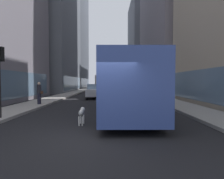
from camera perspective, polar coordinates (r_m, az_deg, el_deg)
ground_plane at (r=41.22m, az=-1.05°, el=-0.23°), size 120.00×120.00×0.00m
sidewalk_left at (r=41.66m, az=-8.91°, el=-0.13°), size 2.40×110.00×0.15m
sidewalk_right at (r=41.55m, az=6.84°, el=-0.12°), size 2.40×110.00×0.15m
building_left_far at (r=58.28m, az=-13.42°, el=19.28°), size 10.13×17.75×37.78m
building_right_far at (r=55.55m, az=11.76°, el=13.04°), size 11.59×17.46×24.43m
transit_bus at (r=11.81m, az=3.47°, el=1.93°), size 2.78×11.53×3.05m
car_black_suv at (r=53.52m, az=2.07°, el=1.25°), size 1.85×4.00×1.62m
car_yellow_taxi at (r=46.20m, az=-2.48°, el=1.07°), size 1.91×4.32×1.62m
car_silver_sedan at (r=21.06m, az=-4.82°, el=-0.48°), size 1.90×4.38×1.62m
box_truck at (r=36.76m, az=-2.98°, el=2.05°), size 2.30×7.50×3.05m
dalmatian_dog at (r=8.35m, az=-9.25°, el=-7.00°), size 0.22×0.96×0.72m
pedestrian_with_handbag at (r=15.47m, az=-21.28°, el=-0.96°), size 0.45×0.34×1.69m
traffic_light_near at (r=10.48m, az=-30.91°, el=5.15°), size 0.24×0.41×3.40m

